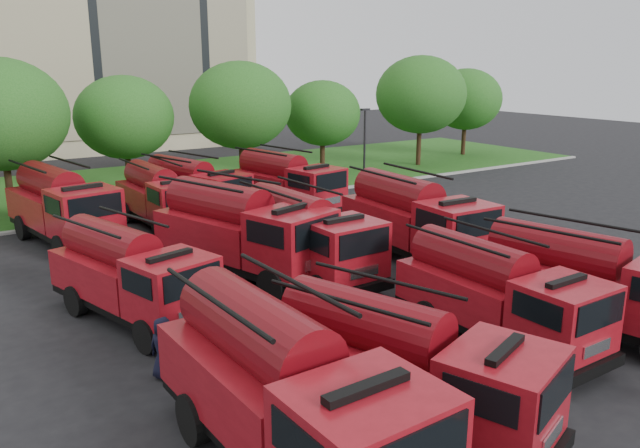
# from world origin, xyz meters

# --- Properties ---
(ground) EXTENTS (140.00, 140.00, 0.00)m
(ground) POSITION_xyz_m (0.00, 0.00, 0.00)
(ground) COLOR black
(ground) RESTS_ON ground
(lawn) EXTENTS (70.00, 16.00, 0.12)m
(lawn) POSITION_xyz_m (0.00, 26.00, 0.06)
(lawn) COLOR #1B4B14
(lawn) RESTS_ON ground
(curb) EXTENTS (70.00, 0.30, 0.14)m
(curb) POSITION_xyz_m (0.00, 17.90, 0.07)
(curb) COLOR gray
(curb) RESTS_ON ground
(apartment_building) EXTENTS (30.00, 14.18, 25.00)m
(apartment_building) POSITION_xyz_m (2.00, 47.94, 12.50)
(apartment_building) COLOR #BBB28B
(apartment_building) RESTS_ON ground
(tree_2) EXTENTS (6.72, 6.72, 8.22)m
(tree_2) POSITION_xyz_m (-8.00, 21.50, 5.35)
(tree_2) COLOR #382314
(tree_2) RESTS_ON ground
(tree_3) EXTENTS (5.88, 5.88, 7.19)m
(tree_3) POSITION_xyz_m (-1.00, 24.00, 4.68)
(tree_3) COLOR #382314
(tree_3) RESTS_ON ground
(tree_4) EXTENTS (6.55, 6.55, 8.01)m
(tree_4) POSITION_xyz_m (6.00, 22.50, 5.22)
(tree_4) COLOR #382314
(tree_4) RESTS_ON ground
(tree_5) EXTENTS (5.46, 5.46, 6.68)m
(tree_5) POSITION_xyz_m (13.00, 23.50, 4.35)
(tree_5) COLOR #382314
(tree_5) RESTS_ON ground
(tree_6) EXTENTS (6.89, 6.89, 8.42)m
(tree_6) POSITION_xyz_m (21.00, 22.00, 5.49)
(tree_6) COLOR #382314
(tree_6) RESTS_ON ground
(tree_7) EXTENTS (6.05, 6.05, 7.39)m
(tree_7) POSITION_xyz_m (28.00, 24.00, 4.82)
(tree_7) COLOR #382314
(tree_7) RESTS_ON ground
(lamp_post_1) EXTENTS (0.60, 0.25, 5.11)m
(lamp_post_1) POSITION_xyz_m (12.00, 17.20, 2.90)
(lamp_post_1) COLOR black
(lamp_post_1) RESTS_ON ground
(fire_truck_0) EXTENTS (2.89, 7.47, 3.36)m
(fire_truck_0) POSITION_xyz_m (-6.58, -4.56, 1.69)
(fire_truck_0) COLOR black
(fire_truck_0) RESTS_ON ground
(fire_truck_1) EXTENTS (4.27, 6.96, 3.00)m
(fire_truck_1) POSITION_xyz_m (-3.77, -4.82, 1.51)
(fire_truck_1) COLOR black
(fire_truck_1) RESTS_ON ground
(fire_truck_2) EXTENTS (2.45, 6.52, 2.96)m
(fire_truck_2) POSITION_xyz_m (1.37, -2.92, 1.49)
(fire_truck_2) COLOR black
(fire_truck_2) RESTS_ON ground
(fire_truck_3) EXTENTS (3.77, 7.09, 3.07)m
(fire_truck_3) POSITION_xyz_m (4.33, -3.86, 1.54)
(fire_truck_3) COLOR black
(fire_truck_3) RESTS_ON ground
(fire_truck_4) EXTENTS (3.85, 6.91, 2.99)m
(fire_truck_4) POSITION_xyz_m (-6.85, 4.58, 1.50)
(fire_truck_4) COLOR black
(fire_truck_4) RESTS_ON ground
(fire_truck_5) EXTENTS (4.74, 8.08, 3.49)m
(fire_truck_5) POSITION_xyz_m (-2.07, 6.44, 1.75)
(fire_truck_5) COLOR black
(fire_truck_5) RESTS_ON ground
(fire_truck_6) EXTENTS (2.81, 7.17, 3.23)m
(fire_truck_6) POSITION_xyz_m (-0.20, 4.87, 1.62)
(fire_truck_6) COLOR black
(fire_truck_6) RESTS_ON ground
(fire_truck_7) EXTENTS (3.03, 7.54, 3.37)m
(fire_truck_7) POSITION_xyz_m (4.79, 4.40, 1.70)
(fire_truck_7) COLOR black
(fire_truck_7) RESTS_ON ground
(fire_truck_8) EXTENTS (3.75, 7.77, 3.39)m
(fire_truck_8) POSITION_xyz_m (-6.75, 14.84, 1.71)
(fire_truck_8) COLOR black
(fire_truck_8) RESTS_ON ground
(fire_truck_9) EXTENTS (2.64, 6.69, 3.01)m
(fire_truck_9) POSITION_xyz_m (-2.13, 15.29, 1.51)
(fire_truck_9) COLOR black
(fire_truck_9) RESTS_ON ground
(fire_truck_10) EXTENTS (4.04, 7.20, 3.11)m
(fire_truck_10) POSITION_xyz_m (-0.16, 15.76, 1.57)
(fire_truck_10) COLOR black
(fire_truck_10) RESTS_ON ground
(fire_truck_11) EXTENTS (3.65, 7.40, 3.22)m
(fire_truck_11) POSITION_xyz_m (4.56, 14.36, 1.62)
(fire_truck_11) COLOR black
(fire_truck_11) RESTS_ON ground
(firefighter_4) EXTENTS (0.92, 0.97, 1.67)m
(firefighter_4) POSITION_xyz_m (-7.35, 0.35, 0.00)
(firefighter_4) COLOR black
(firefighter_4) RESTS_ON ground
(firefighter_5) EXTENTS (1.67, 1.43, 1.68)m
(firefighter_5) POSITION_xyz_m (5.15, 6.38, 0.00)
(firefighter_5) COLOR #B1240D
(firefighter_5) RESTS_ON ground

